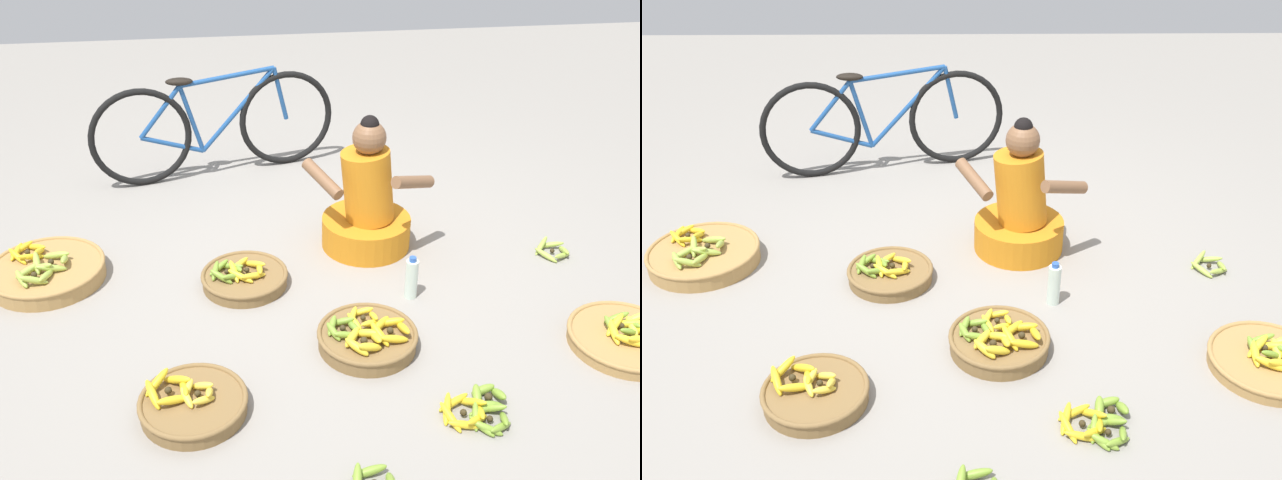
# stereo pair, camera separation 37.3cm
# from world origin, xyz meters

# --- Properties ---
(ground_plane) EXTENTS (10.00, 10.00, 0.00)m
(ground_plane) POSITION_xyz_m (0.00, 0.00, 0.00)
(ground_plane) COLOR gray
(vendor_woman_front) EXTENTS (0.74, 0.53, 0.81)m
(vendor_woman_front) POSITION_xyz_m (0.34, 0.30, 0.26)
(vendor_woman_front) COLOR orange
(vendor_woman_front) RESTS_ON ground
(bicycle_leaning) EXTENTS (1.67, 0.42, 0.73)m
(bicycle_leaning) POSITION_xyz_m (-0.52, 1.40, 0.36)
(bicycle_leaning) COLOR black
(bicycle_leaning) RESTS_ON ground
(banana_basket_front_right) EXTENTS (0.63, 0.63, 0.17)m
(banana_basket_front_right) POSITION_xyz_m (-1.46, 0.15, 0.06)
(banana_basket_front_right) COLOR #A87F47
(banana_basket_front_right) RESTS_ON ground
(banana_basket_back_center) EXTENTS (0.55, 0.55, 0.15)m
(banana_basket_back_center) POSITION_xyz_m (1.41, -0.79, 0.04)
(banana_basket_back_center) COLOR #A87F47
(banana_basket_back_center) RESTS_ON ground
(banana_basket_mid_right) EXTENTS (0.47, 0.47, 0.14)m
(banana_basket_mid_right) POSITION_xyz_m (-0.39, -0.04, 0.05)
(banana_basket_mid_right) COLOR brown
(banana_basket_mid_right) RESTS_ON ground
(banana_basket_mid_left) EXTENTS (0.49, 0.49, 0.16)m
(banana_basket_mid_left) POSITION_xyz_m (0.17, -0.64, 0.06)
(banana_basket_mid_left) COLOR brown
(banana_basket_mid_left) RESTS_ON ground
(banana_basket_near_bicycle) EXTENTS (0.47, 0.47, 0.16)m
(banana_basket_near_bicycle) POSITION_xyz_m (-0.65, -0.98, 0.05)
(banana_basket_near_bicycle) COLOR brown
(banana_basket_near_bicycle) RESTS_ON ground
(loose_bananas_near_vendor) EXTENTS (0.32, 0.30, 0.09)m
(loose_bananas_near_vendor) POSITION_xyz_m (0.56, -1.17, 0.03)
(loose_bananas_near_vendor) COLOR olive
(loose_bananas_near_vendor) RESTS_ON ground
(loose_bananas_back_right) EXTENTS (0.22, 0.22, 0.09)m
(loose_bananas_back_right) POSITION_xyz_m (1.40, 0.05, 0.03)
(loose_bananas_back_right) COLOR #9EB747
(loose_bananas_back_right) RESTS_ON ground
(water_bottle) EXTENTS (0.07, 0.07, 0.25)m
(water_bottle) POSITION_xyz_m (0.48, -0.26, 0.11)
(water_bottle) COLOR silver
(water_bottle) RESTS_ON ground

